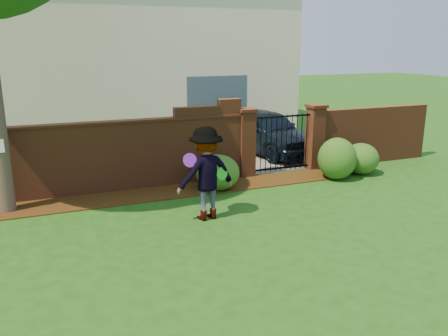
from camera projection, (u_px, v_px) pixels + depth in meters
name	position (u px, v px, depth m)	size (l,w,h in m)	color
ground	(216.00, 246.00, 8.38)	(80.00, 80.00, 0.01)	#1C4812
mulch_bed	(129.00, 197.00, 11.02)	(11.10, 1.08, 0.03)	#331D09
brick_wall	(78.00, 158.00, 10.99)	(8.70, 0.31, 2.16)	brown
brick_wall_return	(371.00, 135.00, 14.11)	(4.00, 0.25, 1.70)	brown
pillar_left	(246.00, 142.00, 12.57)	(0.50, 0.50, 1.88)	brown
pillar_right	(315.00, 136.00, 13.36)	(0.50, 0.50, 1.88)	brown
iron_gate	(281.00, 143.00, 12.99)	(1.78, 0.03, 1.60)	black
driveway	(228.00, 144.00, 16.80)	(3.20, 8.00, 0.01)	slate
house	(133.00, 54.00, 18.66)	(12.40, 6.40, 6.30)	beige
car	(271.00, 132.00, 15.22)	(1.72, 4.28, 1.46)	black
shrub_left	(218.00, 172.00, 11.51)	(1.09, 1.09, 0.90)	#1C5018
shrub_middle	(337.00, 159.00, 12.39)	(1.03, 1.03, 1.14)	#1C5018
shrub_right	(361.00, 159.00, 12.92)	(0.98, 0.98, 0.88)	#1C5018
man	(207.00, 174.00, 9.44)	(1.26, 0.72, 1.95)	gray
frisbee_purple	(190.00, 160.00, 9.15)	(0.28, 0.28, 0.03)	purple
frisbee_green	(222.00, 173.00, 9.47)	(0.27, 0.27, 0.03)	green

